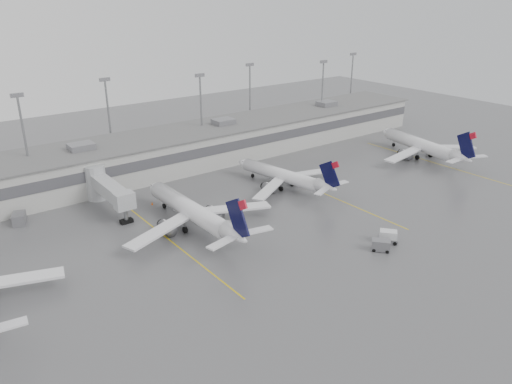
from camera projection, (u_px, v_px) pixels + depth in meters
ground at (357, 271)px, 73.74m from camera, size 260.00×260.00×0.00m
terminal at (170, 151)px, 115.15m from camera, size 152.00×17.00×9.45m
light_masts at (156, 113)px, 116.48m from camera, size 142.40×8.00×20.60m
jet_bridge_right at (104, 187)px, 94.76m from camera, size 4.00×17.20×7.00m
stand_markings at (259, 216)px, 91.52m from camera, size 105.25×40.00×0.01m
jet_mid_left at (194, 211)px, 85.81m from camera, size 28.47×31.91×10.32m
jet_mid_right at (285, 176)px, 103.75m from camera, size 23.86×26.97×8.79m
jet_far_right at (424, 146)px, 122.55m from camera, size 27.31×30.90×10.10m
baggage_tug at (388, 238)px, 81.91m from camera, size 3.53×3.70×2.06m
baggage_cart at (381, 245)px, 79.18m from camera, size 3.11×3.27×1.85m
gse_uld_b at (180, 205)px, 94.29m from camera, size 2.96×2.52×1.77m
gse_uld_c at (277, 177)px, 108.47m from camera, size 2.98×2.48×1.80m
gse_loader at (19, 219)px, 88.21m from camera, size 3.03×3.78×2.05m
cone_b at (152, 203)px, 96.44m from camera, size 0.39×0.39×0.62m
cone_c at (274, 169)px, 114.62m from camera, size 0.49×0.49×0.78m
cone_d at (410, 149)px, 129.54m from camera, size 0.47×0.47×0.75m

